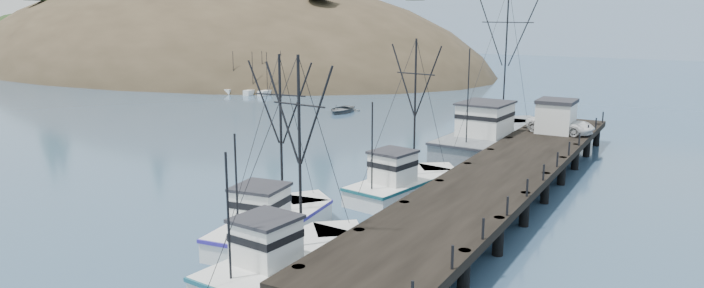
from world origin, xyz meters
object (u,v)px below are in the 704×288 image
trawler_far (405,184)px  pickup_truck (561,124)px  work_vessel (495,137)px  trawler_mid (275,223)px  pier_shed (556,116)px  trawler_near (288,260)px  motorboat (341,112)px  pier (505,172)px

trawler_far → pickup_truck: trawler_far is taller
trawler_far → work_vessel: bearing=86.4°
trawler_mid → trawler_far: 11.03m
work_vessel → pier_shed: bearing=8.1°
trawler_near → motorboat: trawler_near is taller
motorboat → work_vessel: bearing=-34.1°
trawler_near → trawler_far: 14.54m
trawler_near → work_vessel: (0.16, 30.71, 0.41)m
trawler_far → work_vessel: work_vessel is taller
trawler_far → pickup_truck: size_ratio=1.95×
pier → pickup_truck: pickup_truck is taller
trawler_mid → pier_shed: size_ratio=3.18×
trawler_mid → work_vessel: size_ratio=0.58×
trawler_far → pier_shed: 18.11m
trawler_far → pier_shed: size_ratio=3.33×
trawler_near → trawler_far: trawler_far is taller
work_vessel → trawler_near: bearing=-90.3°
trawler_far → pier: bearing=26.2°
motorboat → pickup_truck: bearing=-28.2°
pier → pickup_truck: bearing=87.8°
trawler_far → motorboat: (-21.37, 27.69, -0.82)m
pier_shed → pickup_truck: size_ratio=0.59×
trawler_mid → motorboat: size_ratio=2.02×
motorboat → trawler_near: bearing=-69.2°
pier → pier_shed: 14.13m
trawler_near → trawler_far: (-0.86, 14.52, 0.00)m
trawler_mid → motorboat: (-18.62, 38.37, -0.82)m
trawler_near → motorboat: size_ratio=2.09×
trawler_mid → pier_shed: trawler_mid is taller
pier → trawler_near: size_ratio=4.18×
pier → pier_shed: (0.11, 14.03, 1.73)m
work_vessel → pier: bearing=-70.1°
trawler_near → pier_shed: 31.93m
trawler_mid → pier_shed: (8.72, 27.58, 2.60)m
work_vessel → motorboat: 25.21m
motorboat → trawler_far: bearing=-59.3°
trawler_near → pickup_truck: 31.98m
trawler_near → motorboat: bearing=117.8°
trawler_far → motorboat: size_ratio=2.11×
trawler_near → trawler_far: bearing=93.4°
pier → pickup_truck: size_ratio=8.07×
trawler_near → pickup_truck: size_ratio=1.93×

